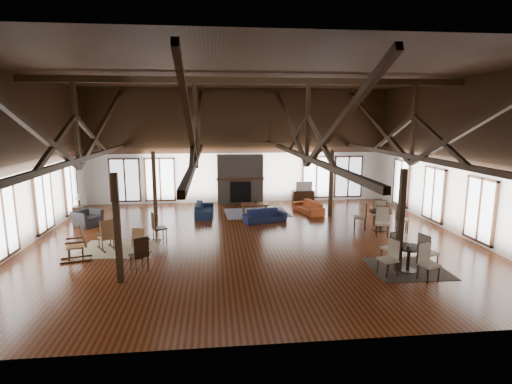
{
  "coord_description": "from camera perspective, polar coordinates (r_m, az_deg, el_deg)",
  "views": [
    {
      "loc": [
        -1.38,
        -14.24,
        4.45
      ],
      "look_at": [
        0.24,
        1.0,
        1.63
      ],
      "focal_mm": 28.0,
      "sensor_mm": 36.0,
      "label": 1
    }
  ],
  "objects": [
    {
      "name": "floor",
      "position": [
        14.98,
        -0.52,
        -6.85
      ],
      "size": [
        16.0,
        16.0,
        0.0
      ],
      "primitive_type": "plane",
      "color": "#603214",
      "rests_on": "ground"
    },
    {
      "name": "ceiling",
      "position": [
        14.39,
        -0.57,
        16.61
      ],
      "size": [
        16.0,
        14.0,
        0.02
      ],
      "primitive_type": "cube",
      "color": "black",
      "rests_on": "wall_back"
    },
    {
      "name": "wall_back",
      "position": [
        21.34,
        -2.38,
        6.52
      ],
      "size": [
        16.0,
        0.02,
        6.0
      ],
      "primitive_type": "cube",
      "color": "white",
      "rests_on": "floor"
    },
    {
      "name": "wall_front",
      "position": [
        7.51,
        4.64,
        -0.74
      ],
      "size": [
        16.0,
        0.02,
        6.0
      ],
      "primitive_type": "cube",
      "color": "white",
      "rests_on": "floor"
    },
    {
      "name": "wall_left",
      "position": [
        15.77,
        -30.94,
        3.67
      ],
      "size": [
        0.02,
        14.0,
        6.0
      ],
      "primitive_type": "cube",
      "color": "white",
      "rests_on": "floor"
    },
    {
      "name": "wall_right",
      "position": [
        17.12,
        27.27,
        4.41
      ],
      "size": [
        0.02,
        14.0,
        6.0
      ],
      "primitive_type": "cube",
      "color": "white",
      "rests_on": "floor"
    },
    {
      "name": "roof_truss",
      "position": [
        14.31,
        -0.55,
        8.74
      ],
      "size": [
        15.6,
        14.07,
        3.14
      ],
      "color": "black",
      "rests_on": "wall_back"
    },
    {
      "name": "post_grid",
      "position": [
        14.6,
        -0.53,
        -1.13
      ],
      "size": [
        8.16,
        7.16,
        3.05
      ],
      "color": "black",
      "rests_on": "floor"
    },
    {
      "name": "fireplace",
      "position": [
        21.19,
        -2.28,
        1.84
      ],
      "size": [
        2.5,
        0.69,
        2.6
      ],
      "color": "#6B5D51",
      "rests_on": "floor"
    },
    {
      "name": "ceiling_fan",
      "position": [
        13.39,
        2.02,
        7.35
      ],
      "size": [
        1.6,
        1.6,
        0.75
      ],
      "color": "black",
      "rests_on": "roof_truss"
    },
    {
      "name": "sofa_navy_front",
      "position": [
        17.49,
        1.25,
        -3.41
      ],
      "size": [
        1.97,
        1.21,
        0.54
      ],
      "primitive_type": "imported",
      "rotation": [
        0.0,
        0.0,
        0.28
      ],
      "color": "#151B3A",
      "rests_on": "floor"
    },
    {
      "name": "sofa_navy_left",
      "position": [
        18.72,
        -7.4,
        -2.48
      ],
      "size": [
        2.05,
        0.86,
        0.59
      ],
      "primitive_type": "imported",
      "rotation": [
        0.0,
        0.0,
        1.54
      ],
      "color": "#17243F",
      "rests_on": "floor"
    },
    {
      "name": "sofa_orange",
      "position": [
        19.31,
        7.47,
        -2.14
      ],
      "size": [
        2.04,
        1.22,
        0.56
      ],
      "primitive_type": "imported",
      "rotation": [
        0.0,
        0.0,
        -1.31
      ],
      "color": "#AD4A21",
      "rests_on": "floor"
    },
    {
      "name": "coffee_table",
      "position": [
        18.95,
        -0.17,
        -1.83
      ],
      "size": [
        1.3,
        0.69,
        0.49
      ],
      "rotation": [
        0.0,
        0.0,
        -0.05
      ],
      "color": "brown",
      "rests_on": "floor"
    },
    {
      "name": "vase",
      "position": [
        18.98,
        -0.02,
        -1.37
      ],
      "size": [
        0.21,
        0.21,
        0.17
      ],
      "primitive_type": "imported",
      "rotation": [
        0.0,
        0.0,
        0.34
      ],
      "color": "#B2B2B2",
      "rests_on": "coffee_table"
    },
    {
      "name": "armchair",
      "position": [
        18.25,
        -22.98,
        -3.47
      ],
      "size": [
        1.31,
        1.34,
        0.66
      ],
      "primitive_type": "imported",
      "rotation": [
        0.0,
        0.0,
        0.98
      ],
      "color": "#29282A",
      "rests_on": "floor"
    },
    {
      "name": "side_table_lamp",
      "position": [
        19.35,
        -23.89,
        -2.39
      ],
      "size": [
        0.48,
        0.48,
        1.22
      ],
      "color": "black",
      "rests_on": "floor"
    },
    {
      "name": "rocking_chair_a",
      "position": [
        14.68,
        -20.53,
        -5.87
      ],
      "size": [
        0.8,
        0.93,
        1.06
      ],
      "rotation": [
        0.0,
        0.0,
        0.56
      ],
      "color": "brown",
      "rests_on": "floor"
    },
    {
      "name": "rocking_chair_b",
      "position": [
        13.68,
        -16.3,
        -6.99
      ],
      "size": [
        0.59,
        0.83,
        0.97
      ],
      "rotation": [
        0.0,
        0.0,
        -0.29
      ],
      "color": "brown",
      "rests_on": "floor"
    },
    {
      "name": "rocking_chair_c",
      "position": [
        13.97,
        -23.97,
        -6.64
      ],
      "size": [
        1.03,
        0.73,
        1.2
      ],
      "rotation": [
        0.0,
        0.0,
        1.85
      ],
      "color": "brown",
      "rests_on": "floor"
    },
    {
      "name": "side_chair_a",
      "position": [
        15.06,
        -14.02,
        -4.57
      ],
      "size": [
        0.61,
        0.61,
        1.09
      ],
      "rotation": [
        0.0,
        0.0,
        -1.13
      ],
      "color": "black",
      "rests_on": "floor"
    },
    {
      "name": "side_chair_b",
      "position": [
        12.26,
        -16.24,
        -8.18
      ],
      "size": [
        0.63,
        0.63,
        1.08
      ],
      "rotation": [
        0.0,
        0.0,
        0.61
      ],
      "color": "black",
      "rests_on": "floor"
    },
    {
      "name": "cafe_table_near",
      "position": [
        12.7,
        20.99,
        -8.31
      ],
      "size": [
        2.05,
        2.05,
        1.05
      ],
      "rotation": [
        0.0,
        0.0,
        0.29
      ],
      "color": "black",
      "rests_on": "floor"
    },
    {
      "name": "cafe_table_far",
      "position": [
        16.84,
        17.41,
        -3.42
      ],
      "size": [
        2.19,
        2.19,
        1.12
      ],
      "rotation": [
        0.0,
        0.0,
        -0.33
      ],
      "color": "black",
      "rests_on": "floor"
    },
    {
      "name": "cup_near",
      "position": [
        12.58,
        20.97,
        -7.13
      ],
      "size": [
        0.17,
        0.17,
        0.1
      ],
      "primitive_type": "imported",
      "rotation": [
        0.0,
        0.0,
        0.38
      ],
      "color": "#B2B2B2",
      "rests_on": "cafe_table_near"
    },
    {
      "name": "cup_far",
      "position": [
        16.8,
        17.51,
        -2.42
      ],
      "size": [
        0.14,
        0.14,
        0.1
      ],
      "primitive_type": "imported",
      "rotation": [
        0.0,
        0.0,
        0.18
      ],
      "color": "#B2B2B2",
      "rests_on": "cafe_table_far"
    },
    {
      "name": "tv_console",
      "position": [
        21.94,
        6.75,
        -0.57
      ],
      "size": [
        1.18,
        0.44,
        0.59
      ],
      "primitive_type": "cube",
      "color": "black",
      "rests_on": "floor"
    },
    {
      "name": "television",
      "position": [
        21.84,
        6.82,
        0.86
      ],
      "size": [
        0.9,
        0.15,
        0.52
      ],
      "primitive_type": "imported",
      "rotation": [
        0.0,
        0.0,
        0.04
      ],
      "color": "#B2B2B2",
      "rests_on": "tv_console"
    },
    {
      "name": "rug_tan",
      "position": [
        14.79,
        -18.99,
        -7.66
      ],
      "size": [
        2.69,
        2.17,
        0.01
      ],
      "primitive_type": "cube",
      "rotation": [
        0.0,
        0.0,
        -0.06
      ],
      "color": "#C1B186",
      "rests_on": "floor"
    },
    {
      "name": "rug_navy",
      "position": [
        19.16,
        0.06,
        -2.99
      ],
      "size": [
        3.13,
        2.44,
        0.01
      ],
      "primitive_type": "cube",
      "rotation": [
        0.0,
        0.0,
        0.07
      ],
      "color": "#1A1B4B",
      "rests_on": "floor"
    },
    {
      "name": "rug_dark",
      "position": [
        13.06,
        20.8,
        -10.18
      ],
      "size": [
        2.26,
        2.06,
        0.01
      ],
      "primitive_type": "cube",
      "rotation": [
        0.0,
        0.0,
        -0.03
      ],
      "color": "black",
      "rests_on": "floor"
    }
  ]
}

